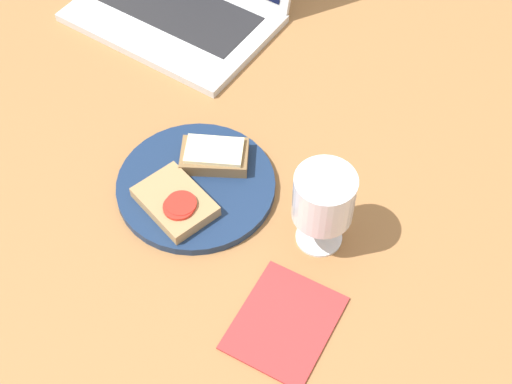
# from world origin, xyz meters

# --- Properties ---
(wooden_table) EXTENTS (1.40, 1.40, 0.03)m
(wooden_table) POSITION_xyz_m (0.00, 0.00, 0.01)
(wooden_table) COLOR #9E6B3D
(wooden_table) RESTS_ON ground
(plate) EXTENTS (0.24, 0.24, 0.01)m
(plate) POSITION_xyz_m (-0.05, -0.06, 0.04)
(plate) COLOR navy
(plate) RESTS_ON wooden_table
(sandwich_with_tomato) EXTENTS (0.13, 0.11, 0.02)m
(sandwich_with_tomato) POSITION_xyz_m (-0.05, -0.11, 0.05)
(sandwich_with_tomato) COLOR #A88456
(sandwich_with_tomato) RESTS_ON plate
(sandwich_with_cheese) EXTENTS (0.12, 0.11, 0.03)m
(sandwich_with_cheese) POSITION_xyz_m (-0.05, -0.01, 0.06)
(sandwich_with_cheese) COLOR brown
(sandwich_with_cheese) RESTS_ON plate
(wine_glass) EXTENTS (0.08, 0.08, 0.14)m
(wine_glass) POSITION_xyz_m (0.15, -0.04, 0.12)
(wine_glass) COLOR white
(wine_glass) RESTS_ON wooden_table
(napkin) EXTENTS (0.13, 0.16, 0.00)m
(napkin) POSITION_xyz_m (0.18, -0.18, 0.03)
(napkin) COLOR #B23333
(napkin) RESTS_ON wooden_table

